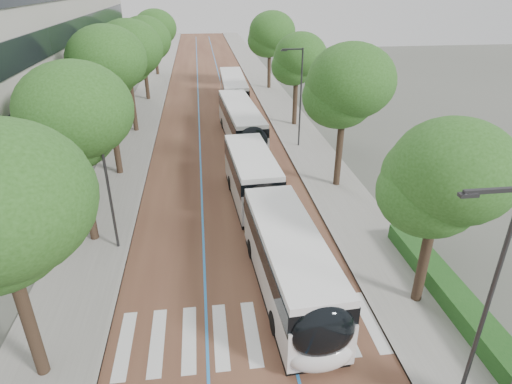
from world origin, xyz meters
TOP-DOWN VIEW (x-y plane):
  - ground at (0.00, 0.00)m, footprint 160.00×160.00m
  - road at (0.00, 40.00)m, footprint 11.00×140.00m
  - sidewalk_left at (-7.50, 40.00)m, footprint 4.00×140.00m
  - sidewalk_right at (7.50, 40.00)m, footprint 4.00×140.00m
  - kerb_left at (-5.60, 40.00)m, footprint 0.20×140.00m
  - kerb_right at (5.60, 40.00)m, footprint 0.20×140.00m
  - zebra_crossing at (0.20, 1.00)m, footprint 10.55×3.60m
  - lane_line_left at (-1.60, 40.00)m, footprint 0.12×126.00m
  - lane_line_right at (1.60, 40.00)m, footprint 0.12×126.00m
  - hedge at (9.10, 0.00)m, footprint 1.20×14.00m
  - streetlight_near at (6.62, -3.00)m, footprint 1.82×0.20m
  - streetlight_far at (6.62, 22.00)m, footprint 1.82×0.20m
  - lamp_post_left at (-6.10, 8.00)m, footprint 0.14×0.14m
  - trees_left at (-7.50, 27.59)m, footprint 6.08×60.79m
  - trees_right at (7.70, 24.42)m, footprint 5.77×47.27m
  - lead_bus at (1.95, 7.08)m, footprint 3.51×18.51m
  - bus_queued_0 at (2.08, 23.65)m, footprint 3.21×12.52m
  - bus_queued_1 at (2.40, 35.85)m, footprint 2.71×12.43m

SIDE VIEW (x-z plane):
  - ground at x=0.00m, z-range 0.00..0.00m
  - road at x=0.00m, z-range 0.00..0.02m
  - lane_line_left at x=-1.60m, z-range 0.02..0.03m
  - lane_line_right at x=1.60m, z-range 0.02..0.03m
  - zebra_crossing at x=0.20m, z-range 0.02..0.03m
  - sidewalk_left at x=-7.50m, z-range 0.00..0.12m
  - sidewalk_right at x=7.50m, z-range 0.00..0.12m
  - kerb_left at x=-5.60m, z-range -0.01..0.13m
  - kerb_right at x=5.60m, z-range -0.01..0.13m
  - hedge at x=9.10m, z-range 0.12..0.92m
  - bus_queued_0 at x=2.08m, z-range 0.02..3.22m
  - bus_queued_1 at x=2.40m, z-range 0.02..3.22m
  - lead_bus at x=1.95m, z-range 0.03..3.23m
  - lamp_post_left at x=-6.10m, z-range 0.12..8.12m
  - streetlight_near at x=6.62m, z-range 0.82..8.82m
  - streetlight_far at x=6.62m, z-range 0.82..8.82m
  - trees_right at x=7.70m, z-range 1.81..10.79m
  - trees_left at x=-7.50m, z-range 1.70..11.49m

